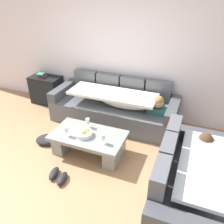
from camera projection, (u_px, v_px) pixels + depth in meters
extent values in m
plane|color=#A67751|center=(64.00, 170.00, 3.53)|extent=(14.00, 14.00, 0.00)
cube|color=white|center=(114.00, 49.00, 4.60)|extent=(9.00, 0.10, 2.70)
cube|color=#54585F|center=(114.00, 113.00, 4.65)|extent=(2.49, 0.92, 0.42)
cube|color=#54585F|center=(86.00, 81.00, 5.00)|extent=(0.50, 0.16, 0.46)
cube|color=#54585F|center=(109.00, 84.00, 4.83)|extent=(0.50, 0.16, 0.46)
cube|color=#54585F|center=(133.00, 88.00, 4.66)|extent=(0.50, 0.16, 0.46)
cube|color=#54585F|center=(158.00, 92.00, 4.49)|extent=(0.50, 0.16, 0.46)
cube|color=#43464C|center=(63.00, 90.00, 4.87)|extent=(0.18, 0.92, 0.20)
cube|color=#43464C|center=(173.00, 109.00, 4.13)|extent=(0.18, 0.92, 0.20)
cube|color=#2D6660|center=(158.00, 109.00, 4.23)|extent=(0.36, 0.28, 0.11)
sphere|color=tan|center=(158.00, 102.00, 4.12)|extent=(0.21, 0.21, 0.21)
sphere|color=#9E7042|center=(158.00, 101.00, 4.10)|extent=(0.20, 0.20, 0.20)
ellipsoid|color=silver|center=(126.00, 101.00, 4.36)|extent=(1.10, 0.44, 0.28)
cube|color=silver|center=(112.00, 94.00, 4.38)|extent=(1.70, 0.60, 0.05)
cube|color=silver|center=(105.00, 122.00, 4.29)|extent=(1.44, 0.04, 0.38)
cube|color=#54585F|center=(193.00, 190.00, 2.91)|extent=(0.92, 1.75, 0.42)
cube|color=#54585F|center=(159.00, 183.00, 2.44)|extent=(0.16, 0.44, 0.46)
cube|color=#54585F|center=(167.00, 156.00, 2.81)|extent=(0.16, 0.44, 0.46)
cube|color=#54585F|center=(173.00, 136.00, 3.19)|extent=(0.16, 0.44, 0.46)
cube|color=#43464C|center=(201.00, 137.00, 3.39)|extent=(0.92, 0.18, 0.20)
cube|color=#B23838|center=(200.00, 150.00, 3.19)|extent=(0.28, 0.36, 0.11)
sphere|color=#936B4C|center=(205.00, 142.00, 3.10)|extent=(0.21, 0.21, 0.21)
sphere|color=#4C331E|center=(206.00, 140.00, 3.09)|extent=(0.20, 0.20, 0.20)
ellipsoid|color=silver|center=(202.00, 177.00, 2.64)|extent=(0.44, 0.83, 0.28)
cube|color=silver|center=(206.00, 165.00, 2.66)|extent=(0.60, 1.28, 0.05)
cube|color=gray|center=(88.00, 136.00, 3.71)|extent=(1.20, 0.68, 0.06)
cube|color=gray|center=(65.00, 139.00, 3.95)|extent=(0.20, 0.54, 0.32)
cube|color=gray|center=(114.00, 152.00, 3.66)|extent=(0.20, 0.54, 0.32)
cylinder|color=silver|center=(84.00, 134.00, 3.65)|extent=(0.28, 0.28, 0.07)
sphere|color=orange|center=(84.00, 133.00, 3.61)|extent=(0.08, 0.08, 0.08)
sphere|color=gold|center=(87.00, 131.00, 3.67)|extent=(0.08, 0.08, 0.08)
cylinder|color=silver|center=(67.00, 136.00, 3.66)|extent=(0.06, 0.06, 0.01)
cylinder|color=silver|center=(67.00, 133.00, 3.64)|extent=(0.01, 0.01, 0.07)
cylinder|color=silver|center=(66.00, 129.00, 3.60)|extent=(0.07, 0.07, 0.08)
cylinder|color=silver|center=(103.00, 143.00, 3.49)|extent=(0.06, 0.06, 0.01)
cylinder|color=silver|center=(103.00, 141.00, 3.47)|extent=(0.01, 0.01, 0.07)
cylinder|color=silver|center=(103.00, 137.00, 3.43)|extent=(0.07, 0.07, 0.08)
cylinder|color=silver|center=(88.00, 127.00, 3.88)|extent=(0.06, 0.06, 0.01)
cylinder|color=silver|center=(88.00, 125.00, 3.86)|extent=(0.01, 0.01, 0.07)
cylinder|color=silver|center=(88.00, 121.00, 3.82)|extent=(0.07, 0.07, 0.08)
cube|color=black|center=(47.00, 90.00, 5.39)|extent=(0.70, 0.42, 0.62)
cube|color=black|center=(45.00, 77.00, 5.23)|extent=(0.72, 0.44, 0.02)
cube|color=red|center=(42.00, 76.00, 5.23)|extent=(0.17, 0.21, 0.02)
cube|color=black|center=(41.00, 75.00, 5.23)|extent=(0.14, 0.19, 0.02)
cube|color=#2D569E|center=(42.00, 75.00, 5.21)|extent=(0.15, 0.18, 0.02)
cube|color=#338C59|center=(41.00, 73.00, 5.21)|extent=(0.19, 0.22, 0.02)
ellipsoid|color=black|center=(54.00, 173.00, 3.39)|extent=(0.18, 0.29, 0.09)
ellipsoid|color=black|center=(62.00, 179.00, 3.30)|extent=(0.16, 0.29, 0.09)
ellipsoid|color=#232328|center=(47.00, 139.00, 4.11)|extent=(0.49, 0.45, 0.12)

